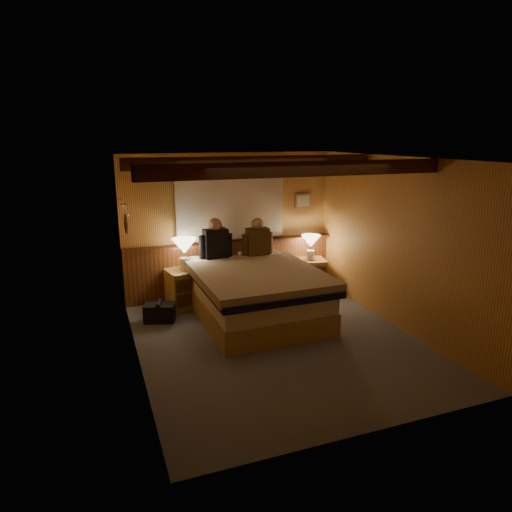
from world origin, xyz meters
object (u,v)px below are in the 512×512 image
lamp_right (311,243)px  duffel_bag (160,312)px  person_right (257,240)px  nightstand_right (310,275)px  lamp_left (184,248)px  person_left (216,242)px  bed (256,293)px  nightstand_left (186,288)px

lamp_right → duffel_bag: lamp_right is taller
person_right → duffel_bag: 1.96m
nightstand_right → lamp_left: 2.33m
lamp_right → person_left: person_left is taller
lamp_left → duffel_bag: size_ratio=1.01×
bed → person_right: 1.05m
lamp_right → person_left: size_ratio=0.65×
bed → lamp_left: lamp_left is taller
person_right → duffel_bag: person_right is taller
nightstand_right → person_left: (-1.73, -0.05, 0.75)m
nightstand_right → duffel_bag: size_ratio=1.19×
lamp_right → nightstand_left: bearing=179.9°
duffel_bag → person_left: bearing=42.9°
person_right → duffel_bag: bearing=-165.4°
nightstand_left → nightstand_right: nightstand_left is taller
bed → person_right: size_ratio=3.54×
nightstand_left → person_left: 0.89m
bed → nightstand_left: size_ratio=3.66×
nightstand_left → lamp_left: 0.66m
lamp_right → duffel_bag: 2.86m
nightstand_left → duffel_bag: bearing=-144.4°
lamp_left → person_right: bearing=-4.1°
person_left → duffel_bag: bearing=-157.9°
bed → nightstand_right: 1.62m
nightstand_right → lamp_left: (-2.23, -0.01, 0.68)m
nightstand_left → lamp_right: (2.21, -0.00, 0.57)m
lamp_left → nightstand_left: bearing=-113.5°
bed → lamp_left: bearing=134.0°
lamp_left → bed: bearing=-45.2°
nightstand_left → lamp_right: bearing=-9.5°
nightstand_left → lamp_right: lamp_right is taller
bed → person_right: person_right is taller
nightstand_right → person_right: (-1.03, -0.09, 0.73)m
duffel_bag → person_right: bearing=31.8°
nightstand_left → lamp_right: 2.29m
lamp_left → duffel_bag: (-0.51, -0.51, -0.82)m
bed → lamp_right: bearing=31.9°
person_left → lamp_left: bearing=172.4°
person_left → person_right: 0.70m
person_right → lamp_right: bearing=4.5°
nightstand_right → person_right: size_ratio=0.92×
bed → nightstand_right: (1.36, 0.88, -0.12)m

